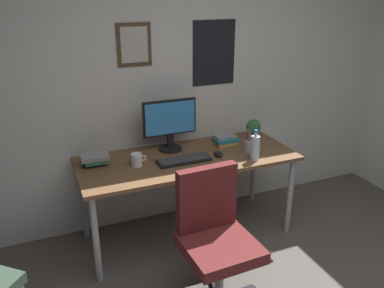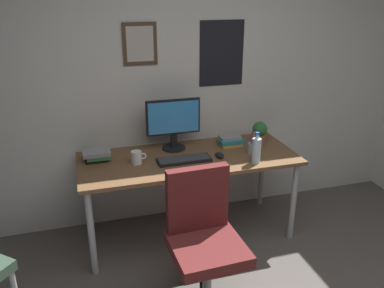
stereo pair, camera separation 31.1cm
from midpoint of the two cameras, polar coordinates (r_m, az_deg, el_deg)
The scene contains 12 objects.
wall_back at distance 3.53m, azimuth -3.88°, elevation 9.55°, with size 4.40×0.10×2.60m.
desk at distance 3.28m, azimuth -3.38°, elevation -3.07°, with size 1.77×0.73×0.74m.
office_chair at distance 2.67m, azimuth -0.14°, elevation -12.67°, with size 0.55×0.57×0.95m.
monitor at distance 3.33m, azimuth -5.87°, elevation 2.99°, with size 0.46×0.20×0.43m.
keyboard at distance 3.17m, azimuth -3.96°, elevation -2.36°, with size 0.43×0.15×0.03m.
computer_mouse at distance 3.26m, azimuth 1.05°, elevation -1.48°, with size 0.06×0.11×0.04m.
water_bottle at distance 3.18m, azimuth 6.28°, elevation -0.54°, with size 0.07×0.07×0.25m.
coffee_mug_near at distance 3.12m, azimuth -10.75°, elevation -2.29°, with size 0.12×0.08×0.10m.
potted_plant at distance 3.59m, azimuth 6.31°, elevation 2.07°, with size 0.13×0.13×0.19m.
pen_cup at distance 3.35m, azimuth 5.49°, elevation -0.25°, with size 0.07×0.07×0.20m.
book_stack_left at distance 3.52m, azimuth 2.29°, elevation 0.57°, with size 0.21×0.15×0.07m.
book_stack_right at distance 3.22m, azimuth -16.44°, elevation -2.17°, with size 0.21×0.15×0.09m.
Camera 1 is at (-1.25, -1.07, 2.03)m, focal length 37.27 mm.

